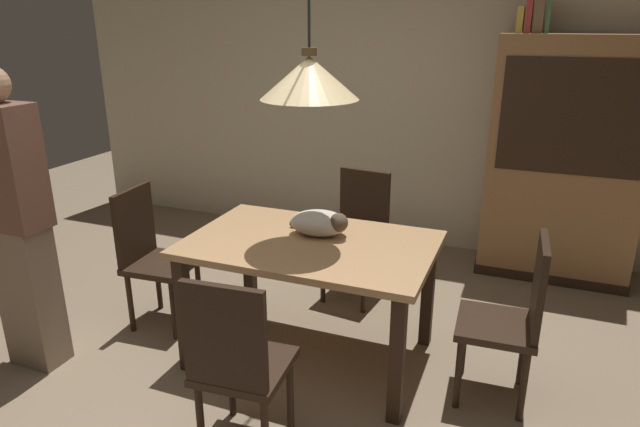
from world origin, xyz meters
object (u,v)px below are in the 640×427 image
(book_brown_thick, at_px, (539,17))
(book_green_slim, at_px, (549,14))
(chair_right_side, at_px, (514,314))
(dining_table, at_px, (310,258))
(cat_sleeping, at_px, (321,223))
(pendant_lamp, at_px, (309,77))
(book_red_tall, at_px, (530,13))
(hutch_bookcase, at_px, (564,167))
(chair_near_front, at_px, (237,360))
(person_standing, at_px, (17,224))
(book_yellow_short, at_px, (520,20))
(chair_far_back, at_px, (358,229))
(chair_left_side, at_px, (151,252))

(book_brown_thick, distance_m, book_green_slim, 0.06)
(book_brown_thick, bearing_deg, chair_right_side, -87.20)
(dining_table, distance_m, cat_sleeping, 0.21)
(pendant_lamp, xyz_separation_m, book_red_tall, (0.97, 1.77, 0.33))
(chair_right_side, bearing_deg, book_red_tall, 94.95)
(book_red_tall, distance_m, book_brown_thick, 0.07)
(chair_right_side, height_order, hutch_bookcase, hutch_bookcase)
(chair_near_front, distance_m, person_standing, 1.56)
(book_yellow_short, height_order, book_red_tall, book_red_tall)
(hutch_bookcase, xyz_separation_m, book_brown_thick, (-0.30, 0.00, 1.07))
(chair_right_side, height_order, book_green_slim, book_green_slim)
(book_green_slim, bearing_deg, cat_sleeping, -123.04)
(book_yellow_short, height_order, book_green_slim, book_green_slim)
(chair_far_back, distance_m, cat_sleeping, 0.83)
(chair_right_side, xyz_separation_m, cat_sleeping, (-1.11, 0.11, 0.32))
(hutch_bookcase, height_order, book_red_tall, book_red_tall)
(chair_left_side, xyz_separation_m, hutch_bookcase, (2.47, 1.78, 0.38))
(chair_near_front, bearing_deg, book_red_tall, 69.93)
(book_red_tall, bearing_deg, book_green_slim, 0.00)
(book_red_tall, bearing_deg, pendant_lamp, -118.78)
(chair_near_front, height_order, person_standing, person_standing)
(cat_sleeping, relative_size, book_brown_thick, 1.65)
(cat_sleeping, bearing_deg, hutch_bookcase, 51.44)
(book_green_slim, bearing_deg, dining_table, -121.86)
(person_standing, bearing_deg, pendant_lamp, 23.38)
(book_red_tall, relative_size, book_green_slim, 1.08)
(cat_sleeping, relative_size, hutch_bookcase, 0.21)
(chair_near_front, height_order, cat_sleeping, chair_near_front)
(chair_left_side, distance_m, book_yellow_short, 3.06)
(chair_far_back, height_order, chair_near_front, same)
(dining_table, relative_size, chair_left_side, 1.51)
(chair_right_side, height_order, person_standing, person_standing)
(chair_left_side, distance_m, book_green_slim, 3.21)
(chair_left_side, xyz_separation_m, cat_sleeping, (1.15, 0.12, 0.32))
(person_standing, bearing_deg, hutch_bookcase, 40.44)
(pendant_lamp, bearing_deg, chair_far_back, 89.40)
(book_red_tall, bearing_deg, book_yellow_short, 180.00)
(chair_right_side, xyz_separation_m, book_green_slim, (-0.03, 1.77, 1.47))
(hutch_bookcase, distance_m, person_standing, 3.73)
(chair_right_side, relative_size, book_brown_thick, 3.88)
(cat_sleeping, height_order, pendant_lamp, pendant_lamp)
(person_standing, bearing_deg, book_green_slim, 43.00)
(chair_far_back, bearing_deg, book_brown_thick, 40.97)
(dining_table, xyz_separation_m, chair_right_side, (1.13, 0.00, -0.14))
(chair_near_front, relative_size, person_standing, 0.54)
(chair_far_back, xyz_separation_m, person_standing, (-1.50, -1.52, 0.37))
(pendant_lamp, height_order, book_yellow_short, pendant_lamp)
(book_brown_thick, distance_m, person_standing, 3.67)
(person_standing, bearing_deg, dining_table, 23.38)
(chair_left_side, height_order, pendant_lamp, pendant_lamp)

